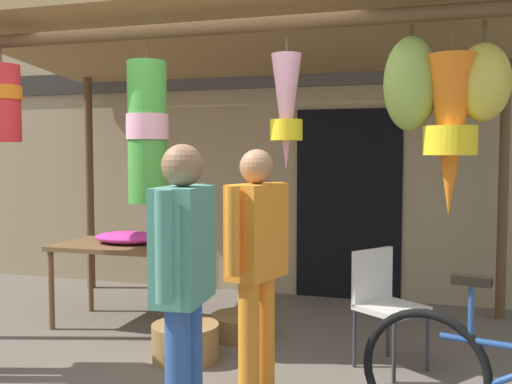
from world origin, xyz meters
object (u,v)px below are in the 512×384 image
object	(u,v)px
folding_chair	(383,297)
wicker_basket_by_table	(185,342)
display_table	(125,253)
customer_foreground	(257,254)
flower_heap_on_table	(129,237)
vendor_in_orange	(183,273)
wicker_basket_spare	(240,326)

from	to	relation	value
folding_chair	wicker_basket_by_table	xyz separation A→B (m)	(-1.42, -0.28, -0.37)
display_table	customer_foreground	xyz separation A→B (m)	(1.58, -1.18, 0.26)
flower_heap_on_table	display_table	bearing A→B (deg)	-129.06
wicker_basket_by_table	vendor_in_orange	size ratio (longest dim) A/B	0.32
wicker_basket_spare	customer_foreground	size ratio (longest dim) A/B	0.31
display_table	wicker_basket_by_table	bearing A→B (deg)	-37.35
wicker_basket_spare	customer_foreground	xyz separation A→B (m)	(0.48, -1.13, 0.82)
folding_chair	wicker_basket_spare	world-z (taller)	folding_chair
display_table	customer_foreground	bearing A→B (deg)	-36.94
wicker_basket_by_table	folding_chair	bearing A→B (deg)	11.28
wicker_basket_by_table	vendor_in_orange	xyz separation A→B (m)	(0.53, -1.23, 0.80)
folding_chair	wicker_basket_by_table	world-z (taller)	folding_chair
flower_heap_on_table	wicker_basket_spare	bearing A→B (deg)	-4.66
folding_chair	wicker_basket_spare	xyz separation A→B (m)	(-1.18, 0.32, -0.40)
folding_chair	wicker_basket_spare	distance (m)	1.29
wicker_basket_spare	wicker_basket_by_table	bearing A→B (deg)	-111.35
vendor_in_orange	customer_foreground	xyz separation A→B (m)	(0.18, 0.70, -0.01)
display_table	folding_chair	xyz separation A→B (m)	(2.28, -0.38, -0.15)
vendor_in_orange	customer_foreground	bearing A→B (deg)	75.36
customer_foreground	wicker_basket_by_table	bearing A→B (deg)	143.57
display_table	vendor_in_orange	bearing A→B (deg)	-53.54
flower_heap_on_table	vendor_in_orange	size ratio (longest dim) A/B	0.39
wicker_basket_by_table	vendor_in_orange	bearing A→B (deg)	-66.68
vendor_in_orange	wicker_basket_spare	bearing A→B (deg)	99.10
flower_heap_on_table	folding_chair	xyz separation A→B (m)	(2.26, -0.41, -0.28)
wicker_basket_spare	display_table	bearing A→B (deg)	177.02
display_table	wicker_basket_spare	size ratio (longest dim) A/B	2.46
folding_chair	wicker_basket_by_table	bearing A→B (deg)	-168.72
display_table	vendor_in_orange	distance (m)	2.36
folding_chair	flower_heap_on_table	bearing A→B (deg)	169.80
vendor_in_orange	customer_foreground	size ratio (longest dim) A/B	1.01
flower_heap_on_table	wicker_basket_spare	world-z (taller)	flower_heap_on_table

